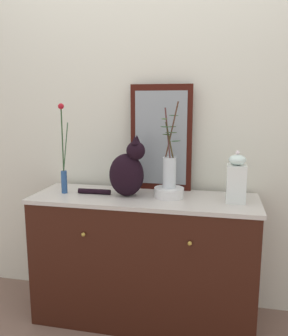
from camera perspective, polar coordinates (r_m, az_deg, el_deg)
The scene contains 9 objects.
ground_plane at distance 2.51m, azimuth 0.00°, elevation -22.93°, with size 6.00×6.00×0.00m, color #7B5F50.
wall_back at distance 2.40m, azimuth 1.59°, elevation 8.51°, with size 4.40×0.08×2.60m, color silver.
sideboard at distance 2.31m, azimuth -0.00°, elevation -14.46°, with size 1.39×0.49×0.81m.
mirror_leaning at distance 2.30m, azimuth 2.77°, elevation 4.88°, with size 0.40×0.03×0.69m.
cat_sitting at distance 2.16m, azimuth -2.71°, elevation -0.56°, with size 0.43×0.17×0.38m.
vase_slim_green at distance 2.28m, azimuth -12.90°, elevation 0.48°, with size 0.06×0.04×0.57m.
bowl_porcelain at distance 2.16m, azimuth 4.09°, elevation -3.97°, with size 0.18×0.18×0.06m, color white.
vase_glass_clear at distance 2.12m, azimuth 4.14°, elevation 0.10°, with size 0.14×0.21×0.52m.
jar_lidded_porcelain at distance 2.10m, azimuth 14.73°, elevation -1.77°, with size 0.11×0.11×0.30m.
Camera 1 is at (0.45, -2.05, 1.38)m, focal length 37.63 mm.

